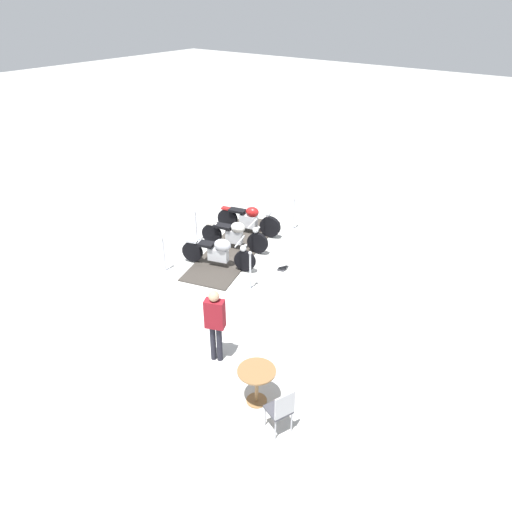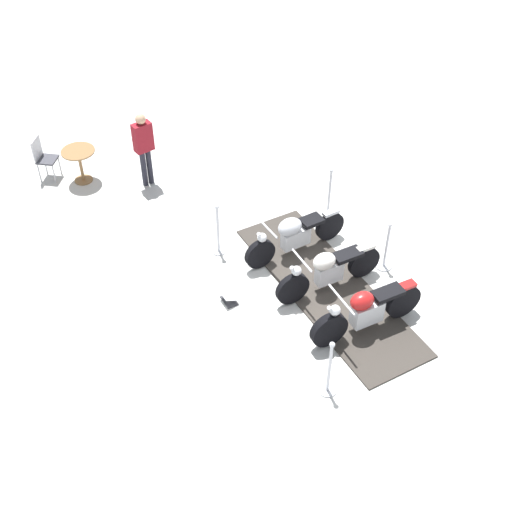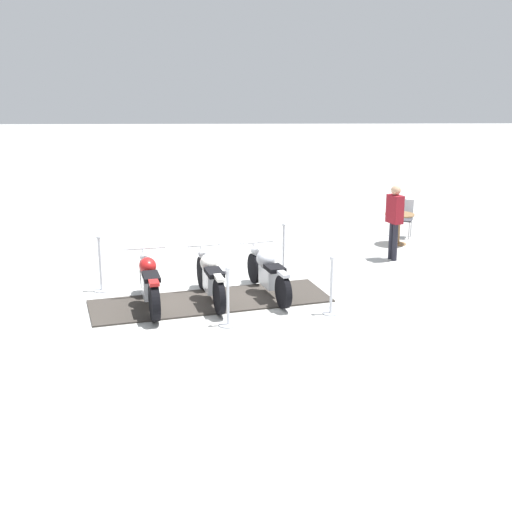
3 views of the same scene
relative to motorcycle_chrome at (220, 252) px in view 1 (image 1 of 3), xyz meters
name	(u,v)px [view 1 (image 1 of 3)]	position (x,y,z in m)	size (l,w,h in m)	color
ground_plane	(235,249)	(1.09, 0.36, -0.49)	(80.00, 80.00, 0.00)	silver
display_platform	(235,248)	(1.09, 0.36, -0.48)	(4.49, 1.41, 0.03)	#38332D
motorcycle_chrome	(220,252)	(0.00, 0.00, 0.00)	(0.93, 2.14, 0.91)	black
motorcycle_cream	(235,234)	(1.09, 0.34, 0.00)	(0.79, 2.12, 0.94)	black
motorcycle_maroon	(249,219)	(2.19, 0.66, 0.00)	(0.83, 2.13, 0.98)	black
stanchion_right_rear	(294,218)	(3.27, -0.33, -0.09)	(0.30, 0.30, 1.14)	silver
stanchion_left_front	(165,259)	(-1.10, 1.06, -0.10)	(0.28, 0.28, 1.09)	silver
stanchion_right_front	(250,276)	(-0.39, -1.39, -0.07)	(0.28, 0.28, 1.14)	silver
stanchion_left_mid	(196,232)	(0.73, 1.59, -0.15)	(0.33, 0.33, 1.06)	silver
info_placard	(282,266)	(0.99, -1.47, -0.42)	(0.38, 0.34, 0.22)	#333338
cafe_table	(257,378)	(-3.40, -3.87, 0.09)	(0.72, 0.72, 0.78)	olive
cafe_chair_near_table	(281,409)	(-3.71, -4.64, 0.06)	(0.52, 0.52, 0.97)	#B7B7BC
bystander_person	(215,320)	(-2.96, -2.48, 0.54)	(0.36, 0.45, 1.72)	#23232D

